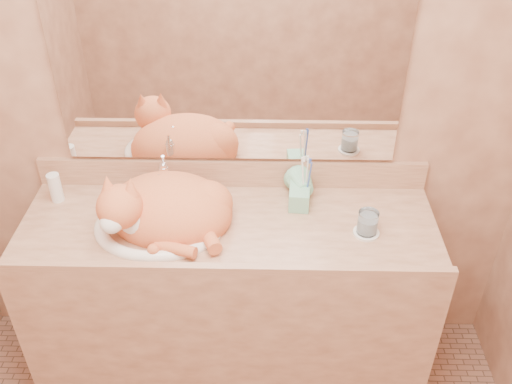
{
  "coord_description": "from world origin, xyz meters",
  "views": [
    {
      "loc": [
        0.14,
        -0.97,
        2.23
      ],
      "look_at": [
        0.11,
        0.7,
        1.02
      ],
      "focal_mm": 40.0,
      "sensor_mm": 36.0,
      "label": 1
    }
  ],
  "objects_px": {
    "cat": "(163,207)",
    "water_glass": "(368,222)",
    "vanity_counter": "(231,302)",
    "toothbrush_cup": "(305,192)",
    "sink_basin": "(158,211)",
    "soap_dispenser": "(299,196)"
  },
  "relations": [
    {
      "from": "sink_basin",
      "to": "cat",
      "type": "xyz_separation_m",
      "value": [
        0.02,
        0.01,
        0.01
      ]
    },
    {
      "from": "sink_basin",
      "to": "toothbrush_cup",
      "type": "height_order",
      "value": "sink_basin"
    },
    {
      "from": "toothbrush_cup",
      "to": "cat",
      "type": "bearing_deg",
      "value": -164.21
    },
    {
      "from": "cat",
      "to": "toothbrush_cup",
      "type": "distance_m",
      "value": 0.56
    },
    {
      "from": "vanity_counter",
      "to": "water_glass",
      "type": "distance_m",
      "value": 0.71
    },
    {
      "from": "vanity_counter",
      "to": "soap_dispenser",
      "type": "xyz_separation_m",
      "value": [
        0.27,
        0.07,
        0.51
      ]
    },
    {
      "from": "cat",
      "to": "water_glass",
      "type": "xyz_separation_m",
      "value": [
        0.76,
        -0.03,
        -0.03
      ]
    },
    {
      "from": "soap_dispenser",
      "to": "sink_basin",
      "type": "bearing_deg",
      "value": -165.74
    },
    {
      "from": "vanity_counter",
      "to": "toothbrush_cup",
      "type": "distance_m",
      "value": 0.58
    },
    {
      "from": "water_glass",
      "to": "toothbrush_cup",
      "type": "bearing_deg",
      "value": 139.67
    },
    {
      "from": "vanity_counter",
      "to": "cat",
      "type": "relative_size",
      "value": 3.3
    },
    {
      "from": "toothbrush_cup",
      "to": "water_glass",
      "type": "bearing_deg",
      "value": -40.33
    },
    {
      "from": "vanity_counter",
      "to": "sink_basin",
      "type": "height_order",
      "value": "sink_basin"
    },
    {
      "from": "vanity_counter",
      "to": "soap_dispenser",
      "type": "bearing_deg",
      "value": 14.95
    },
    {
      "from": "sink_basin",
      "to": "cat",
      "type": "height_order",
      "value": "cat"
    },
    {
      "from": "sink_basin",
      "to": "soap_dispenser",
      "type": "relative_size",
      "value": 2.71
    },
    {
      "from": "water_glass",
      "to": "vanity_counter",
      "type": "bearing_deg",
      "value": 175.29
    },
    {
      "from": "cat",
      "to": "water_glass",
      "type": "bearing_deg",
      "value": 4.91
    },
    {
      "from": "toothbrush_cup",
      "to": "water_glass",
      "type": "distance_m",
      "value": 0.29
    },
    {
      "from": "cat",
      "to": "water_glass",
      "type": "relative_size",
      "value": 5.42
    },
    {
      "from": "vanity_counter",
      "to": "water_glass",
      "type": "relative_size",
      "value": 17.87
    },
    {
      "from": "soap_dispenser",
      "to": "cat",
      "type": "bearing_deg",
      "value": -166.67
    }
  ]
}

